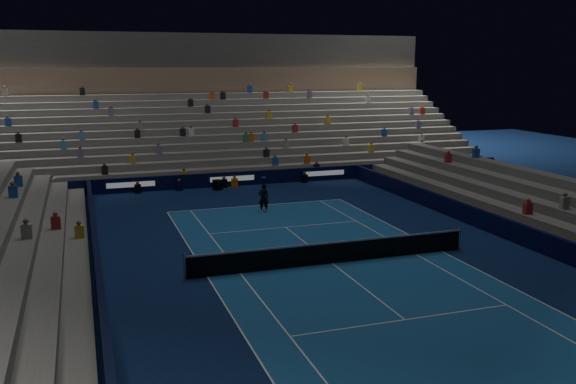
# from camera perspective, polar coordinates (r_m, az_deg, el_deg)

# --- Properties ---
(ground) EXTENTS (90.00, 90.00, 0.00)m
(ground) POSITION_cam_1_polar(r_m,az_deg,el_deg) (27.11, 4.08, -6.59)
(ground) COLOR #0B1B43
(ground) RESTS_ON ground
(court_surface) EXTENTS (10.97, 23.77, 0.01)m
(court_surface) POSITION_cam_1_polar(r_m,az_deg,el_deg) (27.11, 4.08, -6.58)
(court_surface) COLOR #184F88
(court_surface) RESTS_ON ground
(sponsor_barrier_far) EXTENTS (44.00, 0.25, 1.00)m
(sponsor_barrier_far) POSITION_cam_1_polar(r_m,az_deg,el_deg) (44.12, -5.19, 1.21)
(sponsor_barrier_far) COLOR black
(sponsor_barrier_far) RESTS_ON ground
(sponsor_barrier_east) EXTENTS (0.25, 37.00, 1.00)m
(sponsor_barrier_east) POSITION_cam_1_polar(r_m,az_deg,el_deg) (31.86, 20.44, -3.59)
(sponsor_barrier_east) COLOR black
(sponsor_barrier_east) RESTS_ON ground
(sponsor_barrier_west) EXTENTS (0.25, 37.00, 1.00)m
(sponsor_barrier_west) POSITION_cam_1_polar(r_m,az_deg,el_deg) (25.03, -17.04, -7.45)
(sponsor_barrier_west) COLOR black
(sponsor_barrier_west) RESTS_ON ground
(grandstand_main) EXTENTS (44.00, 15.20, 11.20)m
(grandstand_main) POSITION_cam_1_polar(r_m,az_deg,el_deg) (52.83, -7.65, 6.03)
(grandstand_main) COLOR slate
(grandstand_main) RESTS_ON ground
(tennis_net) EXTENTS (12.90, 0.10, 1.10)m
(tennis_net) POSITION_cam_1_polar(r_m,az_deg,el_deg) (26.96, 4.10, -5.57)
(tennis_net) COLOR #B2B2B7
(tennis_net) RESTS_ON ground
(tennis_player) EXTENTS (0.63, 0.42, 1.70)m
(tennis_player) POSITION_cam_1_polar(r_m,az_deg,el_deg) (36.06, -2.26, -0.55)
(tennis_player) COLOR black
(tennis_player) RESTS_ON ground
(broadcast_camera) EXTENTS (0.61, 1.02, 0.68)m
(broadcast_camera) POSITION_cam_1_polar(r_m,az_deg,el_deg) (42.86, -6.50, 0.66)
(broadcast_camera) COLOR black
(broadcast_camera) RESTS_ON ground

